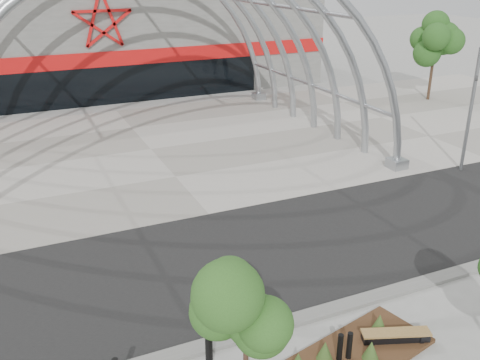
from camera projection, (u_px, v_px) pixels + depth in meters
ground at (298, 314)px, 15.06m from camera, size 140.00×140.00×0.00m
road at (246, 256)px, 18.01m from camera, size 140.00×7.00×0.02m
forecourt at (151, 149)px, 28.13m from camera, size 60.00×17.00×0.04m
kerb at (303, 318)px, 14.82m from camera, size 60.00×0.50×0.12m
arena_building at (86, 33)px, 41.76m from camera, size 34.00×15.24×8.00m
vault_canopy at (151, 149)px, 28.13m from camera, size 20.80×15.80×20.36m
signal_pole at (471, 109)px, 24.28m from camera, size 0.41×0.80×5.75m
street_tree_0 at (246, 302)px, 11.16m from camera, size 1.61×1.61×3.67m
bench_1 at (395, 338)px, 13.85m from camera, size 1.81×0.99×0.37m
bollard_1 at (209, 350)px, 12.85m from camera, size 0.18×0.18×1.14m
bollard_2 at (340, 349)px, 13.08m from camera, size 0.14×0.14×0.86m
bollard_3 at (349, 347)px, 13.14m from camera, size 0.14×0.14×0.86m
bg_tree_1 at (436, 39)px, 36.57m from camera, size 2.70×2.70×5.91m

